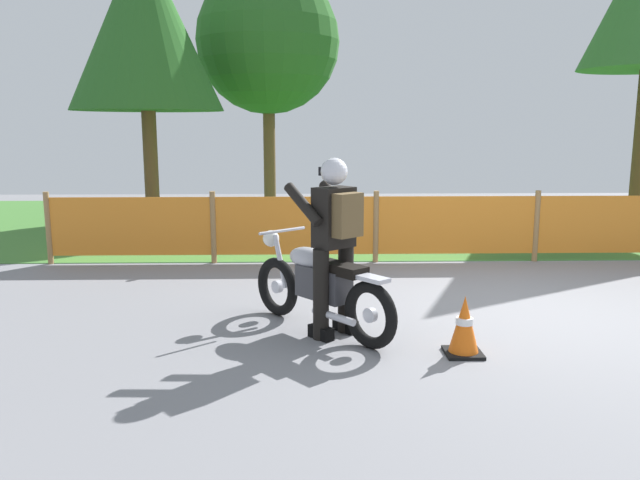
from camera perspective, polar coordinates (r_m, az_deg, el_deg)
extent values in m
cube|color=gray|center=(7.21, 16.77, -6.14)|extent=(24.00, 24.00, 0.02)
cube|color=#427A33|center=(13.31, 8.19, 1.67)|extent=(24.00, 7.85, 0.01)
cylinder|color=#997547|center=(9.87, -23.39, 0.99)|extent=(0.08, 0.08, 1.05)
cylinder|color=#997547|center=(9.25, -9.65, 1.13)|extent=(0.08, 0.08, 1.05)
cylinder|color=#997547|center=(9.22, 5.09, 1.20)|extent=(0.08, 0.08, 1.05)
cylinder|color=#997547|center=(9.78, 19.01, 1.20)|extent=(0.08, 0.08, 1.05)
cube|color=orange|center=(9.49, -16.75, 1.19)|extent=(2.29, 0.02, 0.85)
cube|color=orange|center=(9.16, -2.30, 1.30)|extent=(2.29, 0.02, 0.85)
cube|color=orange|center=(9.43, 12.26, 1.33)|extent=(2.29, 0.02, 0.85)
cube|color=orange|center=(10.25, 25.23, 1.29)|extent=(2.29, 0.02, 0.85)
cylinder|color=brown|center=(13.01, -15.05, 6.24)|extent=(0.28, 0.28, 2.27)
cone|color=#286023|center=(13.13, -15.64, 18.39)|extent=(2.95, 2.95, 3.27)
cylinder|color=brown|center=(15.02, -4.60, 7.93)|extent=(0.28, 0.28, 2.73)
sphere|color=#286023|center=(15.12, -4.75, 17.50)|extent=(3.28, 3.28, 3.28)
cylinder|color=brown|center=(14.05, 27.03, 7.35)|extent=(0.28, 0.28, 3.05)
torus|color=black|center=(6.65, -3.89, -4.23)|extent=(0.48, 0.54, 0.62)
cylinder|color=silver|center=(6.65, -3.89, -4.23)|extent=(0.13, 0.14, 0.14)
torus|color=black|center=(5.68, 4.58, -6.79)|extent=(0.48, 0.54, 0.62)
cylinder|color=silver|center=(5.68, 4.58, -6.79)|extent=(0.13, 0.14, 0.14)
cube|color=#38383D|center=(6.07, 0.30, -3.93)|extent=(0.55, 0.59, 0.31)
ellipsoid|color=#B7B7C1|center=(6.18, -1.07, -1.64)|extent=(0.50, 0.53, 0.21)
cube|color=black|center=(5.85, 1.89, -2.62)|extent=(0.51, 0.55, 0.10)
cube|color=silver|center=(5.59, 4.63, -3.47)|extent=(0.34, 0.37, 0.04)
cylinder|color=silver|center=(6.54, -3.61, -1.95)|extent=(0.19, 0.21, 0.55)
sphere|color=white|center=(6.62, -4.46, 0.14)|extent=(0.25, 0.25, 0.17)
cylinder|color=silver|center=(6.45, -3.43, 0.85)|extent=(0.46, 0.40, 0.03)
cylinder|color=silver|center=(5.84, 1.23, -6.92)|extent=(0.39, 0.45, 0.07)
cylinder|color=black|center=(5.87, 0.09, -4.96)|extent=(0.21, 0.21, 0.86)
cube|color=black|center=(5.98, 0.09, -8.38)|extent=(0.25, 0.27, 0.12)
cylinder|color=black|center=(6.08, 2.34, -4.42)|extent=(0.21, 0.21, 0.86)
cube|color=black|center=(6.19, 2.32, -7.74)|extent=(0.25, 0.27, 0.12)
cube|color=black|center=(5.83, 1.26, 2.07)|extent=(0.43, 0.42, 0.56)
cylinder|color=black|center=(5.81, -1.54, 3.25)|extent=(0.39, 0.43, 0.38)
cylinder|color=black|center=(6.10, 1.63, 3.59)|extent=(0.39, 0.43, 0.38)
sphere|color=silver|center=(5.79, 1.28, 6.23)|extent=(0.35, 0.35, 0.25)
cube|color=black|center=(5.86, 0.61, 6.29)|extent=(0.16, 0.14, 0.08)
cube|color=brown|center=(5.71, 2.43, 2.28)|extent=(0.32, 0.30, 0.40)
cube|color=black|center=(5.74, 12.84, -9.93)|extent=(0.32, 0.32, 0.03)
cone|color=orange|center=(5.66, 12.95, -7.41)|extent=(0.26, 0.26, 0.50)
cylinder|color=white|center=(5.65, 12.96, -7.16)|extent=(0.15, 0.15, 0.06)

